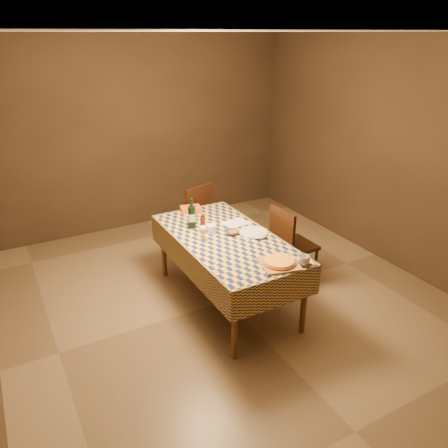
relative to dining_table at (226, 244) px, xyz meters
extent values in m
plane|color=brown|center=(0.00, 0.00, -0.69)|extent=(5.00, 5.00, 0.00)
plane|color=white|center=(0.00, 0.00, 2.01)|extent=(5.00, 5.00, 0.00)
cube|color=#34271D|center=(0.00, 2.50, 0.66)|extent=(4.50, 0.10, 2.70)
cube|color=#34271D|center=(2.25, 0.00, 0.66)|extent=(0.10, 5.00, 2.70)
cylinder|color=brown|center=(-0.38, -0.83, -0.32)|extent=(0.06, 0.06, 0.75)
cylinder|color=brown|center=(0.38, -0.83, -0.32)|extent=(0.06, 0.06, 0.75)
cylinder|color=brown|center=(-0.38, 0.83, -0.32)|extent=(0.06, 0.06, 0.75)
cylinder|color=brown|center=(0.38, 0.83, -0.32)|extent=(0.06, 0.06, 0.75)
cube|color=brown|center=(0.00, 0.00, 0.05)|extent=(0.90, 1.80, 0.03)
cube|color=olive|center=(0.00, 0.00, 0.07)|extent=(0.92, 1.82, 0.02)
cube|color=olive|center=(0.00, -0.92, -0.07)|extent=(0.94, 0.01, 0.30)
cube|color=olive|center=(0.00, 0.92, -0.07)|extent=(0.94, 0.01, 0.30)
cube|color=olive|center=(-0.47, 0.00, -0.07)|extent=(0.01, 1.84, 0.30)
cube|color=olive|center=(0.47, 0.00, -0.07)|extent=(0.01, 1.84, 0.30)
cube|color=#986747|center=(0.13, -0.73, 0.09)|extent=(0.40, 0.40, 0.02)
cylinder|color=#A5531B|center=(0.13, -0.73, 0.11)|extent=(0.34, 0.34, 0.02)
cylinder|color=orange|center=(0.13, -0.73, 0.12)|extent=(0.31, 0.31, 0.01)
cylinder|color=#531F13|center=(-0.16, 0.21, 0.17)|extent=(0.07, 0.07, 0.19)
sphere|color=#531F13|center=(-0.16, 0.21, 0.28)|extent=(0.04, 0.04, 0.04)
imported|color=#664C56|center=(0.09, 0.04, 0.10)|extent=(0.17, 0.17, 0.04)
cylinder|color=silver|center=(-0.24, 0.05, 0.08)|extent=(0.09, 0.09, 0.01)
cylinder|color=silver|center=(-0.24, 0.05, 0.12)|extent=(0.01, 0.01, 0.08)
sphere|color=silver|center=(-0.24, 0.05, 0.20)|extent=(0.08, 0.08, 0.08)
ellipsoid|color=#3B0711|center=(-0.24, 0.05, 0.19)|extent=(0.05, 0.05, 0.03)
cylinder|color=black|center=(-0.20, 0.40, 0.20)|extent=(0.10, 0.10, 0.24)
cylinder|color=black|center=(-0.20, 0.40, 0.36)|extent=(0.04, 0.04, 0.10)
cylinder|color=beige|center=(-0.20, 0.40, 0.20)|extent=(0.10, 0.10, 0.09)
cylinder|color=silver|center=(-0.08, 0.18, 0.12)|extent=(0.12, 0.12, 0.09)
cube|color=#B95B18|center=(-0.02, 0.82, 0.10)|extent=(0.26, 0.21, 0.06)
cylinder|color=white|center=(0.30, -0.04, 0.08)|extent=(0.38, 0.38, 0.02)
imported|color=silver|center=(0.32, -0.84, 0.12)|extent=(0.15, 0.15, 0.09)
cube|color=silver|center=(0.27, 0.27, 0.08)|extent=(0.28, 0.23, 0.00)
ellipsoid|color=#A7B4D6|center=(0.29, -0.18, 0.10)|extent=(0.15, 0.11, 0.04)
cube|color=black|center=(0.20, 1.36, -0.24)|extent=(0.51, 0.51, 0.04)
cube|color=black|center=(0.26, 1.17, 0.01)|extent=(0.41, 0.14, 0.46)
cylinder|color=black|center=(0.33, 1.58, -0.48)|extent=(0.04, 0.04, 0.43)
cylinder|color=black|center=(-0.02, 1.49, -0.48)|extent=(0.04, 0.04, 0.43)
cylinder|color=black|center=(0.42, 1.23, -0.48)|extent=(0.04, 0.04, 0.43)
cylinder|color=black|center=(0.08, 1.14, -0.48)|extent=(0.04, 0.04, 0.43)
cube|color=black|center=(0.91, 0.02, -0.24)|extent=(0.43, 0.43, 0.04)
cube|color=black|center=(0.71, 0.01, 0.01)|extent=(0.05, 0.42, 0.46)
cylinder|color=black|center=(1.09, -0.16, -0.48)|extent=(0.04, 0.04, 0.43)
cylinder|color=black|center=(1.08, 0.20, -0.48)|extent=(0.04, 0.04, 0.43)
cylinder|color=black|center=(0.73, -0.17, -0.48)|extent=(0.04, 0.04, 0.43)
cylinder|color=black|center=(0.72, 0.19, -0.48)|extent=(0.04, 0.04, 0.43)
camera|label=1|loc=(-1.97, -3.52, 2.00)|focal=35.00mm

